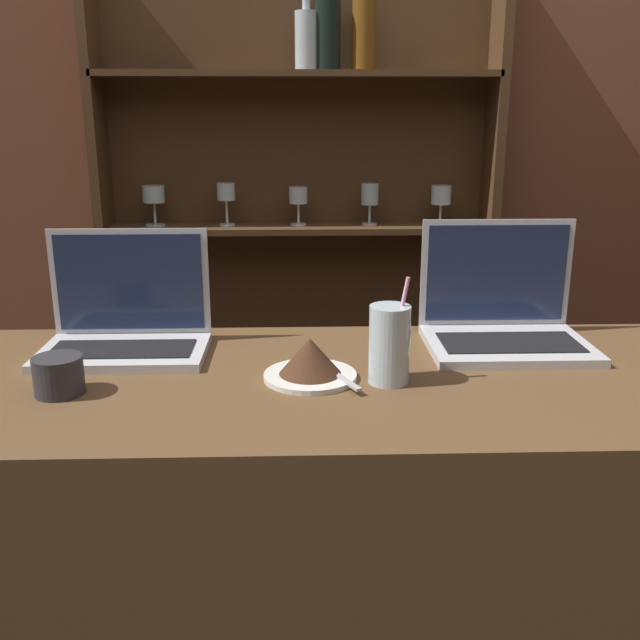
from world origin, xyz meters
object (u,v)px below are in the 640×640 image
Objects in this scene: cake_plate at (310,361)px; coffee_cup at (59,375)px; water_glass at (389,344)px; laptop_far at (503,318)px; laptop_near at (126,324)px.

cake_plate is 0.44m from coffee_cup.
coffee_cup is (-0.58, -0.04, -0.04)m from water_glass.
cake_plate is at bearing 7.55° from coffee_cup.
laptop_far reaches higher than cake_plate.
laptop_near reaches higher than coffee_cup.
cake_plate is at bearing -154.43° from laptop_far.
laptop_near reaches higher than water_glass.
water_glass is at bearing 3.69° from coffee_cup.
water_glass is at bearing -20.62° from laptop_near.
water_glass is (0.14, -0.02, 0.04)m from cake_plate.
cake_plate is 2.08× the size of coffee_cup.
laptop_far is at bearing 1.73° from laptop_near.
water_glass is (-0.27, -0.22, 0.02)m from laptop_far.
laptop_near is 1.00× the size of laptop_far.
laptop_near is 0.55m from water_glass.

